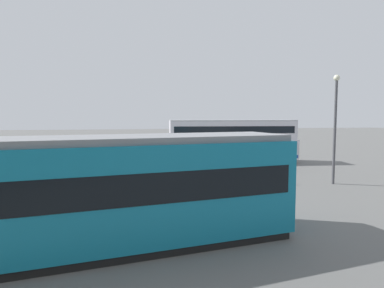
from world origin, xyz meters
name	(u,v)px	position (x,y,z in m)	size (l,w,h in m)	color
ground_plane	(197,169)	(0.00, 0.00, 0.00)	(160.00, 160.00, 0.00)	slate
double_decker_bus	(232,141)	(-3.74, -3.12, 1.92)	(11.40, 3.17, 3.74)	silver
tram_yellow	(37,197)	(7.52, 14.94, 1.80)	(15.96, 5.43, 3.48)	teal
pedestrian_near_railing	(146,163)	(4.00, 3.32, 1.02)	(0.43, 0.43, 1.76)	black
pedestrian_railing	(200,173)	(0.95, 5.80, 0.75)	(9.49, 1.19, 1.08)	gray
info_sign	(130,161)	(5.00, 5.51, 1.52)	(0.93, 0.17, 2.24)	slate
street_lamp	(335,120)	(-7.06, 6.86, 3.83)	(0.36, 0.36, 6.51)	#4C4C51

